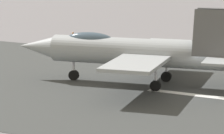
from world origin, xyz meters
The scene contains 4 objects.
ground_plane centered at (0.00, 0.00, 0.00)m, with size 400.00×400.00×0.00m, color slate.
runway_strip centered at (-0.02, 0.00, 0.01)m, with size 240.00×26.00×0.02m.
fighter_jet centered at (5.61, -1.11, 2.45)m, with size 17.44×13.89×5.65m.
crew_person centered at (17.61, -12.04, 0.86)m, with size 0.34×0.69×1.72m.
Camera 1 is at (-14.30, 39.70, 10.11)m, focal length 103.49 mm.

